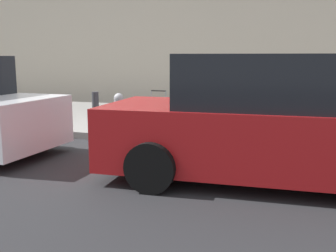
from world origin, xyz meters
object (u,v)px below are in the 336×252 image
object	(u,v)px
suitcase_olive_0	(276,117)
suitcase_navy_3	(198,120)
suitcase_teal_4	(177,116)
parked_car_red_0	(268,123)
suitcase_maroon_2	(224,116)
bollard_post	(96,110)
fire_hydrant	(119,110)
suitcase_black_1	(249,118)
suitcase_red_5	(159,117)

from	to	relation	value
suitcase_olive_0	suitcase_navy_3	distance (m)	1.52
suitcase_teal_4	parked_car_red_0	bearing A→B (deg)	129.20
suitcase_maroon_2	bollard_post	size ratio (longest dim) A/B	1.32
suitcase_olive_0	fire_hydrant	bearing A→B (deg)	0.37
suitcase_black_1	parked_car_red_0	size ratio (longest dim) A/B	0.23
suitcase_black_1	suitcase_navy_3	distance (m)	1.01
suitcase_maroon_2	bollard_post	world-z (taller)	suitcase_maroon_2
fire_hydrant	suitcase_black_1	bearing A→B (deg)	-179.51
suitcase_olive_0	suitcase_maroon_2	size ratio (longest dim) A/B	0.78
parked_car_red_0	suitcase_red_5	bearing A→B (deg)	-45.69
suitcase_maroon_2	suitcase_red_5	size ratio (longest dim) A/B	1.22
suitcase_black_1	suitcase_red_5	size ratio (longest dim) A/B	1.21
suitcase_teal_4	parked_car_red_0	xyz separation A→B (m)	(-1.96, 2.41, 0.33)
suitcase_teal_4	suitcase_red_5	size ratio (longest dim) A/B	1.03
suitcase_black_1	suitcase_teal_4	xyz separation A→B (m)	(1.44, 0.05, -0.03)
bollard_post	suitcase_olive_0	bearing A→B (deg)	-177.40
suitcase_navy_3	suitcase_teal_4	world-z (taller)	suitcase_teal_4
suitcase_red_5	fire_hydrant	distance (m)	0.91
suitcase_maroon_2	bollard_post	xyz separation A→B (m)	(2.74, 0.21, 0.03)
suitcase_red_5	parked_car_red_0	distance (m)	3.44
suitcase_black_1	suitcase_red_5	distance (m)	1.87
suitcase_maroon_2	bollard_post	distance (m)	2.75
bollard_post	suitcase_teal_4	bearing A→B (deg)	-176.16
suitcase_red_5	suitcase_black_1	bearing A→B (deg)	-179.57
suitcase_red_5	fire_hydrant	bearing A→B (deg)	0.59
suitcase_navy_3	bollard_post	size ratio (longest dim) A/B	0.93
suitcase_maroon_2	suitcase_black_1	bearing A→B (deg)	175.36
suitcase_red_5	suitcase_teal_4	bearing A→B (deg)	174.87
suitcase_olive_0	suitcase_black_1	distance (m)	0.51
suitcase_olive_0	suitcase_red_5	world-z (taller)	suitcase_red_5
fire_hydrant	suitcase_maroon_2	bearing A→B (deg)	-178.36
suitcase_olive_0	suitcase_navy_3	bearing A→B (deg)	3.23
suitcase_red_5	parked_car_red_0	xyz separation A→B (m)	(-2.39, 2.44, 0.38)
suitcase_olive_0	bollard_post	xyz separation A→B (m)	(3.76, 0.17, 0.02)
suitcase_maroon_2	suitcase_red_5	distance (m)	1.37
suitcase_olive_0	bollard_post	world-z (taller)	suitcase_olive_0
suitcase_red_5	bollard_post	bearing A→B (deg)	6.58
suitcase_black_1	bollard_post	size ratio (longest dim) A/B	1.31
fire_hydrant	bollard_post	bearing A→B (deg)	17.28
fire_hydrant	suitcase_navy_3	bearing A→B (deg)	177.90
suitcase_olive_0	suitcase_teal_4	distance (m)	1.96
suitcase_teal_4	parked_car_red_0	world-z (taller)	parked_car_red_0
suitcase_maroon_2	suitcase_teal_4	size ratio (longest dim) A/B	1.19
suitcase_olive_0	suitcase_navy_3	size ratio (longest dim) A/B	1.12
suitcase_teal_4	suitcase_maroon_2	bearing A→B (deg)	-174.31
suitcase_maroon_2	fire_hydrant	xyz separation A→B (m)	(2.26, 0.06, 0.04)
suitcase_maroon_2	suitcase_navy_3	distance (m)	0.52
suitcase_maroon_2	fire_hydrant	distance (m)	2.26
suitcase_maroon_2	suitcase_olive_0	bearing A→B (deg)	177.55
suitcase_maroon_2	parked_car_red_0	xyz separation A→B (m)	(-1.03, 2.50, 0.29)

